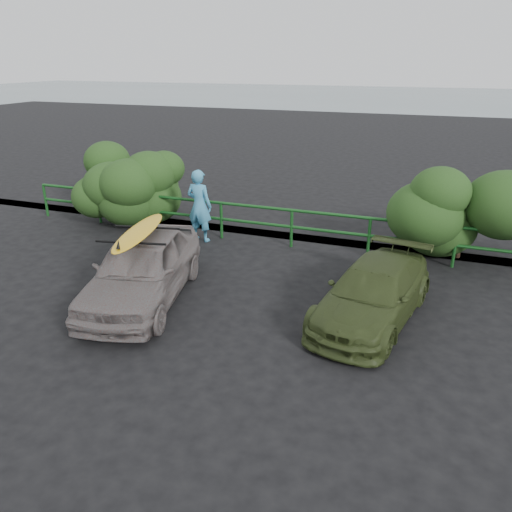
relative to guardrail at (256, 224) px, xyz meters
The scene contains 10 objects.
ground 5.03m from the guardrail, 90.00° to the right, with size 80.00×80.00×0.00m, color black.
ocean 55.00m from the guardrail, 90.00° to the left, with size 200.00×200.00×0.00m, color slate.
guardrail is the anchor object (origin of this frame).
shrub_left 4.84m from the guardrail, behind, with size 3.20×2.40×2.08m, color #254619, non-canonical shape.
shrub_right 5.07m from the guardrail, ahead, with size 3.20×2.40×2.42m, color #254619, non-canonical shape.
sedan 4.11m from the guardrail, 103.70° to the right, with size 1.64×4.07×1.39m, color slate.
olive_vehicle 4.79m from the guardrail, 42.21° to the right, with size 1.51×3.72×1.08m, color #33401C.
man 1.58m from the guardrail, 166.15° to the right, with size 0.71×0.47×1.95m, color #4097C2.
roof_rack 4.20m from the guardrail, 103.70° to the right, with size 1.38×0.97×0.05m, color black, non-canonical shape.
surfboard 4.22m from the guardrail, 103.70° to the right, with size 0.51×2.46×0.07m, color gold.
Camera 1 is at (4.39, -6.90, 4.66)m, focal length 35.00 mm.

